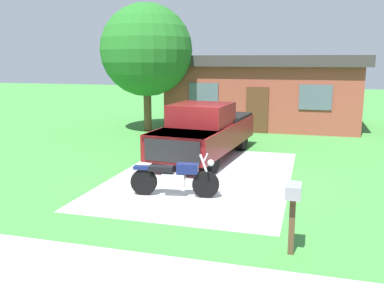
{
  "coord_description": "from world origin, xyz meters",
  "views": [
    {
      "loc": [
        2.92,
        -11.55,
        3.33
      ],
      "look_at": [
        -0.38,
        0.17,
        0.9
      ],
      "focal_mm": 39.84,
      "sensor_mm": 36.0,
      "label": 1
    }
  ],
  "objects_px": {
    "motorcycle": "(175,178)",
    "neighbor_house": "(264,90)",
    "pickup_truck": "(206,130)",
    "shade_tree": "(146,50)",
    "mailbox": "(293,200)"
  },
  "relations": [
    {
      "from": "pickup_truck",
      "to": "shade_tree",
      "type": "distance_m",
      "value": 6.83
    },
    {
      "from": "shade_tree",
      "to": "neighbor_house",
      "type": "height_order",
      "value": "shade_tree"
    },
    {
      "from": "motorcycle",
      "to": "shade_tree",
      "type": "xyz_separation_m",
      "value": [
        -4.3,
        9.08,
        3.26
      ]
    },
    {
      "from": "shade_tree",
      "to": "neighbor_house",
      "type": "distance_m",
      "value": 6.3
    },
    {
      "from": "motorcycle",
      "to": "shade_tree",
      "type": "distance_m",
      "value": 10.56
    },
    {
      "from": "motorcycle",
      "to": "neighbor_house",
      "type": "xyz_separation_m",
      "value": [
        0.76,
        12.28,
        1.32
      ]
    },
    {
      "from": "motorcycle",
      "to": "neighbor_house",
      "type": "distance_m",
      "value": 12.38
    },
    {
      "from": "pickup_truck",
      "to": "motorcycle",
      "type": "bearing_deg",
      "value": -86.19
    },
    {
      "from": "motorcycle",
      "to": "mailbox",
      "type": "relative_size",
      "value": 1.75
    },
    {
      "from": "pickup_truck",
      "to": "shade_tree",
      "type": "relative_size",
      "value": 0.99
    },
    {
      "from": "pickup_truck",
      "to": "shade_tree",
      "type": "xyz_separation_m",
      "value": [
        -4.02,
        4.78,
        2.78
      ]
    },
    {
      "from": "pickup_truck",
      "to": "neighbor_house",
      "type": "height_order",
      "value": "neighbor_house"
    },
    {
      "from": "motorcycle",
      "to": "pickup_truck",
      "type": "xyz_separation_m",
      "value": [
        -0.29,
        4.3,
        0.48
      ]
    },
    {
      "from": "neighbor_house",
      "to": "motorcycle",
      "type": "bearing_deg",
      "value": -93.55
    },
    {
      "from": "mailbox",
      "to": "shade_tree",
      "type": "bearing_deg",
      "value": 121.99
    }
  ]
}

